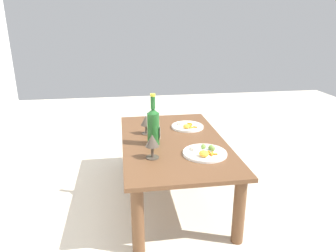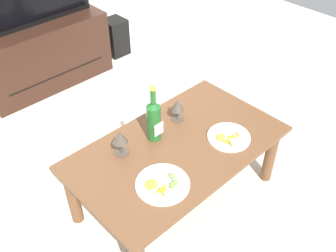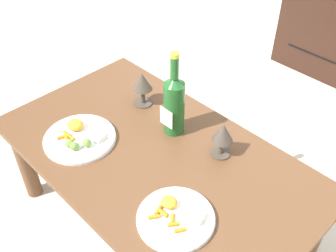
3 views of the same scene
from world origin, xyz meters
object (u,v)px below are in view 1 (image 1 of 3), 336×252
object	(u,v)px
goblet_left	(152,142)
wine_bottle	(153,125)
dinner_plate_right	(187,126)
goblet_right	(146,121)
dining_table	(173,150)
dinner_plate_left	(205,152)

from	to	relation	value
goblet_left	wine_bottle	bearing A→B (deg)	-8.04
dinner_plate_right	goblet_left	bearing A→B (deg)	147.85
goblet_right	dinner_plate_right	xyz separation A→B (m)	(0.09, -0.32, -0.08)
goblet_left	dinner_plate_right	world-z (taller)	goblet_left
wine_bottle	goblet_right	distance (m)	0.22
dining_table	goblet_left	distance (m)	0.36
wine_bottle	dinner_plate_left	size ratio (longest dim) A/B	1.26
goblet_right	dinner_plate_right	size ratio (longest dim) A/B	0.57
dining_table	wine_bottle	xyz separation A→B (m)	(-0.05, 0.14, 0.21)
dinner_plate_right	dining_table	bearing A→B (deg)	149.39
wine_bottle	goblet_left	world-z (taller)	wine_bottle
wine_bottle	dinner_plate_right	world-z (taller)	wine_bottle
dining_table	dinner_plate_right	world-z (taller)	dinner_plate_right
goblet_right	goblet_left	bearing A→B (deg)	180.00
wine_bottle	goblet_right	size ratio (longest dim) A/B	2.45
goblet_left	goblet_right	world-z (taller)	goblet_left
dining_table	dinner_plate_left	xyz separation A→B (m)	(-0.26, -0.15, 0.09)
goblet_right	dinner_plate_left	bearing A→B (deg)	-142.42
goblet_right	dinner_plate_left	world-z (taller)	goblet_right
wine_bottle	goblet_left	size ratio (longest dim) A/B	2.31
wine_bottle	goblet_left	distance (m)	0.22
wine_bottle	dinner_plate_left	xyz separation A→B (m)	(-0.21, -0.30, -0.12)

